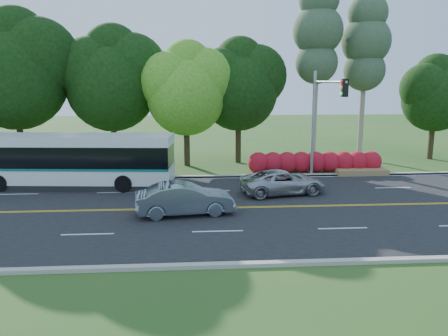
{
  "coord_description": "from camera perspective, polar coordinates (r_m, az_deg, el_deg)",
  "views": [
    {
      "loc": [
        -1.45,
        -21.33,
        6.4
      ],
      "look_at": [
        0.16,
        2.0,
        1.68
      ],
      "focal_mm": 35.0,
      "sensor_mm": 36.0,
      "label": 1
    }
  ],
  "objects": [
    {
      "name": "sedan",
      "position": [
        21.1,
        -5.13,
        -4.04
      ],
      "size": [
        4.89,
        2.28,
        1.55
      ],
      "primitive_type": "imported",
      "rotation": [
        0.0,
        0.0,
        1.71
      ],
      "color": "slate",
      "rests_on": "road"
    },
    {
      "name": "ground",
      "position": [
        22.31,
        -0.05,
        -5.25
      ],
      "size": [
        120.0,
        120.0,
        0.0
      ],
      "primitive_type": "plane",
      "color": "#25521B",
      "rests_on": "ground"
    },
    {
      "name": "tree_row",
      "position": [
        33.66,
        -10.48,
        11.78
      ],
      "size": [
        44.7,
        9.1,
        13.84
      ],
      "color": "black",
      "rests_on": "ground"
    },
    {
      "name": "grass_verge",
      "position": [
        31.02,
        -1.18,
        -0.4
      ],
      "size": [
        60.0,
        4.0,
        0.1
      ],
      "primitive_type": "cube",
      "color": "#25521B",
      "rests_on": "ground"
    },
    {
      "name": "curb_south",
      "position": [
        15.59,
        1.79,
        -12.52
      ],
      "size": [
        60.0,
        0.3,
        0.15
      ],
      "primitive_type": "cube",
      "color": "#A9A499",
      "rests_on": "ground"
    },
    {
      "name": "curb_north",
      "position": [
        29.21,
        -1.0,
        -1.1
      ],
      "size": [
        60.0,
        0.3,
        0.15
      ],
      "primitive_type": "cube",
      "color": "#A9A499",
      "rests_on": "ground"
    },
    {
      "name": "transit_bus",
      "position": [
        27.82,
        -19.34,
        0.81
      ],
      "size": [
        12.32,
        3.7,
        3.18
      ],
      "rotation": [
        0.0,
        0.0,
        -0.09
      ],
      "color": "white",
      "rests_on": "road"
    },
    {
      "name": "lane_markings",
      "position": [
        22.3,
        -0.29,
        -5.2
      ],
      "size": [
        57.6,
        13.82,
        0.0
      ],
      "color": "gold",
      "rests_on": "road"
    },
    {
      "name": "road",
      "position": [
        22.31,
        -0.05,
        -5.23
      ],
      "size": [
        60.0,
        14.0,
        0.02
      ],
      "primitive_type": "cube",
      "color": "black",
      "rests_on": "ground"
    },
    {
      "name": "suv",
      "position": [
        25.12,
        7.69,
        -1.82
      ],
      "size": [
        5.19,
        3.1,
        1.35
      ],
      "primitive_type": "imported",
      "rotation": [
        0.0,
        0.0,
        1.76
      ],
      "color": "#B0B2B5",
      "rests_on": "road"
    },
    {
      "name": "traffic_signal",
      "position": [
        27.94,
        12.7,
        7.59
      ],
      "size": [
        0.42,
        6.1,
        7.0
      ],
      "color": "#95989D",
      "rests_on": "ground"
    },
    {
      "name": "bougainvillea_hedge",
      "position": [
        31.24,
        12.17,
        0.67
      ],
      "size": [
        9.5,
        2.25,
        1.5
      ],
      "color": "#A30D17",
      "rests_on": "ground"
    }
  ]
}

